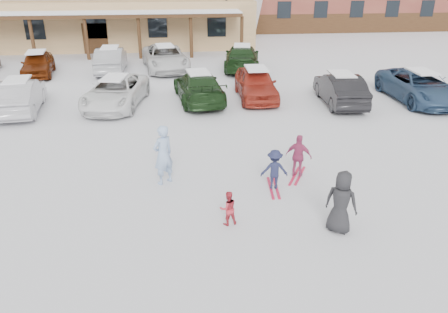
{
  "coord_description": "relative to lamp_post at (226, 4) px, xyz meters",
  "views": [
    {
      "loc": [
        -0.91,
        -10.75,
        6.28
      ],
      "look_at": [
        0.3,
        1.0,
        1.0
      ],
      "focal_mm": 35.0,
      "sensor_mm": 36.0,
      "label": 1
    }
  ],
  "objects": [
    {
      "name": "ground",
      "position": [
        -2.84,
        -23.97,
        -3.33
      ],
      "size": [
        160.0,
        160.0,
        0.0
      ],
      "primitive_type": "plane",
      "color": "silver",
      "rests_on": "ground"
    },
    {
      "name": "parked_car_6",
      "position": [
        7.86,
        -15.0,
        -2.59
      ],
      "size": [
        2.55,
        5.38,
        1.49
      ],
      "primitive_type": "imported",
      "rotation": [
        0.0,
        0.0,
        0.02
      ],
      "color": "navy",
      "rests_on": "ground"
    },
    {
      "name": "bystander_dark",
      "position": [
        0.11,
        -25.65,
        -2.5
      ],
      "size": [
        0.97,
        0.91,
        1.66
      ],
      "primitive_type": "imported",
      "rotation": [
        0.0,
        0.0,
        2.51
      ],
      "color": "black",
      "rests_on": "ground"
    },
    {
      "name": "parked_car_8",
      "position": [
        -12.19,
        -7.61,
        -2.62
      ],
      "size": [
        2.26,
        4.35,
        1.41
      ],
      "primitive_type": "imported",
      "rotation": [
        0.0,
        0.0,
        0.15
      ],
      "color": "#602209",
      "rests_on": "ground"
    },
    {
      "name": "skis_child_navy",
      "position": [
        -1.06,
        -23.24,
        -3.31
      ],
      "size": [
        0.31,
        1.41,
        0.03
      ],
      "primitive_type": "cube",
      "rotation": [
        0.0,
        0.0,
        3.06
      ],
      "color": "#BD1B3D",
      "rests_on": "ground"
    },
    {
      "name": "parked_car_11",
      "position": [
        0.2,
        -7.31,
        -2.57
      ],
      "size": [
        2.91,
        5.49,
        1.52
      ],
      "primitive_type": "imported",
      "rotation": [
        0.0,
        0.0,
        2.99
      ],
      "color": "black",
      "rests_on": "ground"
    },
    {
      "name": "adult_skier",
      "position": [
        -4.35,
        -22.54,
        -2.39
      ],
      "size": [
        0.82,
        0.78,
        1.89
      ],
      "primitive_type": "imported",
      "rotation": [
        0.0,
        0.0,
        3.8
      ],
      "color": "#94B1DA",
      "rests_on": "ground"
    },
    {
      "name": "parked_car_10",
      "position": [
        -4.61,
        -6.84,
        -2.57
      ],
      "size": [
        3.34,
        5.79,
        1.52
      ],
      "primitive_type": "imported",
      "rotation": [
        0.0,
        0.0,
        0.16
      ],
      "color": "silver",
      "rests_on": "ground"
    },
    {
      "name": "parked_car_2",
      "position": [
        -6.77,
        -14.36,
        -2.63
      ],
      "size": [
        3.08,
        5.32,
        1.4
      ],
      "primitive_type": "imported",
      "rotation": [
        0.0,
        0.0,
        -0.16
      ],
      "color": "white",
      "rests_on": "ground"
    },
    {
      "name": "parked_car_1",
      "position": [
        -10.96,
        -14.83,
        -2.58
      ],
      "size": [
        2.15,
        4.73,
        1.5
      ],
      "primitive_type": "imported",
      "rotation": [
        0.0,
        0.0,
        3.27
      ],
      "color": "#B0AFB4",
      "rests_on": "ground"
    },
    {
      "name": "toddler_red",
      "position": [
        -2.65,
        -25.06,
        -2.85
      ],
      "size": [
        0.53,
        0.45,
        0.95
      ],
      "primitive_type": "imported",
      "rotation": [
        0.0,
        0.0,
        3.35
      ],
      "color": "#C02C3A",
      "rests_on": "ground"
    },
    {
      "name": "parked_car_5",
      "position": [
        3.85,
        -15.07,
        -2.59
      ],
      "size": [
        1.79,
        4.53,
        1.47
      ],
      "primitive_type": "imported",
      "rotation": [
        0.0,
        0.0,
        3.09
      ],
      "color": "black",
      "rests_on": "ground"
    },
    {
      "name": "child_magenta",
      "position": [
        -0.13,
        -22.52,
        -2.62
      ],
      "size": [
        0.89,
        0.68,
        1.41
      ],
      "primitive_type": "imported",
      "rotation": [
        0.0,
        0.0,
        2.67
      ],
      "color": "#A93764",
      "rests_on": "ground"
    },
    {
      "name": "skis_child_magenta",
      "position": [
        -0.13,
        -22.52,
        -3.31
      ],
      "size": [
        0.81,
        1.34,
        0.03
      ],
      "primitive_type": "cube",
      "rotation": [
        0.0,
        0.0,
        2.67
      ],
      "color": "#BD1B3D",
      "rests_on": "ground"
    },
    {
      "name": "parked_car_3",
      "position": [
        -2.86,
        -13.99,
        -2.6
      ],
      "size": [
        2.62,
        5.2,
        1.45
      ],
      "primitive_type": "imported",
      "rotation": [
        0.0,
        0.0,
        3.26
      ],
      "color": "black",
      "rests_on": "ground"
    },
    {
      "name": "parked_car_9",
      "position": [
        -7.93,
        -7.17,
        -2.57
      ],
      "size": [
        1.76,
        4.67,
        1.52
      ],
      "primitive_type": "imported",
      "rotation": [
        0.0,
        0.0,
        3.17
      ],
      "color": "#9C9DA1",
      "rests_on": "ground"
    },
    {
      "name": "child_navy",
      "position": [
        -1.06,
        -23.24,
        -2.7
      ],
      "size": [
        0.85,
        0.53,
        1.26
      ],
      "primitive_type": "imported",
      "rotation": [
        0.0,
        0.0,
        3.06
      ],
      "color": "#1C203F",
      "rests_on": "ground"
    },
    {
      "name": "lamp_post",
      "position": [
        0.0,
        0.0,
        0.0
      ],
      "size": [
        0.5,
        0.25,
        5.86
      ],
      "color": "black",
      "rests_on": "ground"
    },
    {
      "name": "parked_car_4",
      "position": [
        -0.0,
        -13.76,
        -2.56
      ],
      "size": [
        1.85,
        4.52,
        1.53
      ],
      "primitive_type": "imported",
      "rotation": [
        0.0,
        0.0,
        -0.01
      ],
      "color": "#A52D1F",
      "rests_on": "ground"
    }
  ]
}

